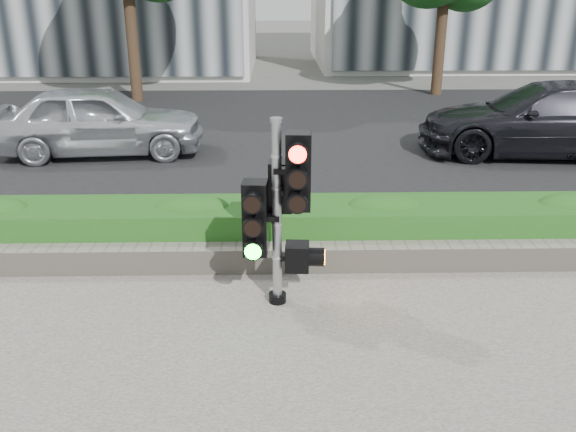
% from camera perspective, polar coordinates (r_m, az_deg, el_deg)
% --- Properties ---
extents(ground, '(120.00, 120.00, 0.00)m').
position_cam_1_polar(ground, '(6.53, -0.73, -12.54)').
color(ground, '#51514C').
rests_on(ground, ground).
extents(road, '(60.00, 13.00, 0.02)m').
position_cam_1_polar(road, '(15.86, -1.08, 7.87)').
color(road, black).
rests_on(road, ground).
extents(curb, '(60.00, 0.25, 0.12)m').
position_cam_1_polar(curb, '(9.30, -0.92, -1.44)').
color(curb, gray).
rests_on(curb, ground).
extents(stone_wall, '(12.00, 0.32, 0.34)m').
position_cam_1_polar(stone_wall, '(8.10, -0.87, -3.90)').
color(stone_wall, gray).
rests_on(stone_wall, sidewalk).
extents(hedge, '(12.00, 1.00, 0.68)m').
position_cam_1_polar(hedge, '(8.63, -0.91, -1.06)').
color(hedge, '#3D8D2B').
rests_on(hedge, sidewalk).
extents(traffic_signal, '(0.78, 0.59, 2.23)m').
position_cam_1_polar(traffic_signal, '(6.90, -0.78, 1.11)').
color(traffic_signal, black).
rests_on(traffic_signal, sidewalk).
extents(car_silver, '(4.66, 2.21, 1.54)m').
position_cam_1_polar(car_silver, '(14.13, -17.28, 8.54)').
color(car_silver, silver).
rests_on(car_silver, road).
extents(car_dark, '(5.69, 2.85, 1.59)m').
position_cam_1_polar(car_dark, '(14.67, 23.01, 8.36)').
color(car_dark, black).
rests_on(car_dark, road).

